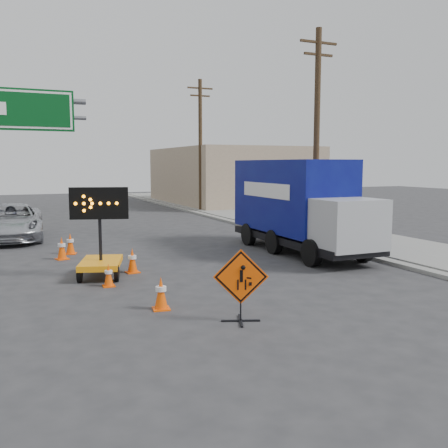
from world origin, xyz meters
TOP-DOWN VIEW (x-y plane):
  - ground at (0.00, 0.00)m, footprint 100.00×100.00m
  - curb_right at (7.20, 15.00)m, footprint 0.40×60.00m
  - sidewalk_right at (9.50, 15.00)m, footprint 4.00×60.00m
  - building_right_far at (13.00, 30.00)m, footprint 10.00×14.00m
  - highway_gantry at (-4.43, 17.96)m, footprint 6.18×0.38m
  - utility_pole_near at (8.00, 10.00)m, footprint 1.80×0.26m
  - utility_pole_far at (8.00, 24.00)m, footprint 1.80×0.26m
  - construction_sign at (-0.02, 0.80)m, footprint 1.09×0.79m
  - arrow_board at (-1.96, 6.23)m, footprint 1.62×2.09m
  - pickup_truck at (-4.28, 15.14)m, footprint 2.89×5.77m
  - box_truck at (5.57, 7.47)m, footprint 2.39×7.27m
  - cone_a at (-1.29, 2.34)m, footprint 0.43×0.43m
  - cone_b at (-1.98, 4.97)m, footprint 0.33×0.33m
  - cone_c at (-0.98, 6.42)m, footprint 0.43×0.43m
  - cone_d at (-2.73, 9.52)m, footprint 0.49×0.49m
  - cone_e at (-2.33, 10.48)m, footprint 0.48×0.48m

SIDE VIEW (x-z plane):
  - ground at x=0.00m, z-range 0.00..0.00m
  - curb_right at x=7.20m, z-range 0.00..0.12m
  - sidewalk_right at x=9.50m, z-range 0.00..0.15m
  - cone_b at x=-1.98m, z-range 0.00..0.63m
  - cone_c at x=-0.98m, z-range 0.00..0.76m
  - cone_a at x=-1.29m, z-range 0.00..0.76m
  - cone_e at x=-2.33m, z-range 0.00..0.78m
  - cone_d at x=-2.73m, z-range 0.00..0.79m
  - arrow_board at x=-1.96m, z-range -0.72..1.91m
  - pickup_truck at x=-4.28m, z-range 0.00..1.57m
  - construction_sign at x=-0.02m, z-range 0.05..1.59m
  - box_truck at x=5.57m, z-range -0.16..3.28m
  - building_right_far at x=13.00m, z-range 0.00..4.60m
  - utility_pole_near at x=8.00m, z-range 0.18..9.18m
  - utility_pole_far at x=8.00m, z-range 0.18..9.18m
  - highway_gantry at x=-4.43m, z-range 1.62..8.52m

